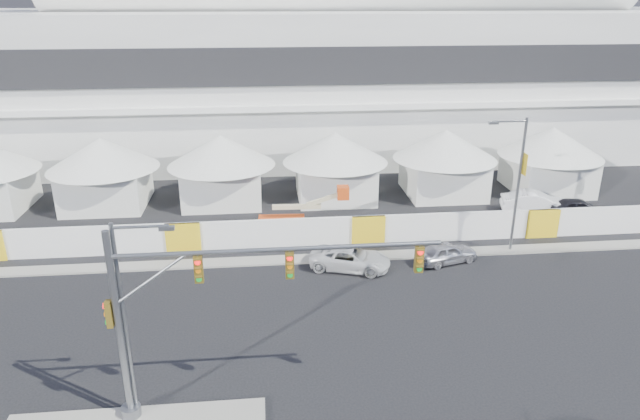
{
  "coord_description": "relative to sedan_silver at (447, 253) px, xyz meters",
  "views": [
    {
      "loc": [
        -0.68,
        -19.7,
        15.67
      ],
      "look_at": [
        2.35,
        10.0,
        4.27
      ],
      "focal_mm": 32.0,
      "sensor_mm": 36.0,
      "label": 1
    }
  ],
  "objects": [
    {
      "name": "far_curb",
      "position": [
        9.64,
        1.24,
        -0.6
      ],
      "size": [
        80.0,
        1.2,
        0.12
      ],
      "primitive_type": "cube",
      "color": "gray",
      "rests_on": "ground"
    },
    {
      "name": "lot_car_a",
      "position": [
        9.28,
        7.57,
        0.17
      ],
      "size": [
        2.94,
        5.3,
        1.65
      ],
      "primitive_type": "imported",
      "rotation": [
        0.0,
        0.0,
        1.32
      ],
      "color": "white",
      "rests_on": "ground"
    },
    {
      "name": "tent_row",
      "position": [
        -9.86,
        12.74,
        2.49
      ],
      "size": [
        53.4,
        8.4,
        5.4
      ],
      "color": "silver",
      "rests_on": "ground"
    },
    {
      "name": "hoarding_fence",
      "position": [
        -4.36,
        3.24,
        0.34
      ],
      "size": [
        70.0,
        0.25,
        2.0
      ],
      "primitive_type": "cube",
      "color": "white",
      "rests_on": "ground"
    },
    {
      "name": "sedan_silver",
      "position": [
        0.0,
        0.0,
        0.0
      ],
      "size": [
        2.53,
        4.12,
        1.31
      ],
      "primitive_type": "imported",
      "rotation": [
        0.0,
        0.0,
        1.84
      ],
      "color": "#BAB9BE",
      "rests_on": "ground"
    },
    {
      "name": "streetlight_curb",
      "position": [
        4.45,
        1.24,
        4.41
      ],
      "size": [
        2.59,
        0.58,
        8.73
      ],
      "color": "slate",
      "rests_on": "ground"
    },
    {
      "name": "boom_lift",
      "position": [
        -9.36,
        6.07,
        0.21
      ],
      "size": [
        6.35,
        1.58,
        3.22
      ],
      "rotation": [
        0.0,
        0.0,
        -0.05
      ],
      "color": "#DD4A14",
      "rests_on": "ground"
    },
    {
      "name": "lot_car_b",
      "position": [
        12.04,
        6.3,
        0.09
      ],
      "size": [
        2.49,
        4.61,
        1.49
      ],
      "primitive_type": "imported",
      "rotation": [
        0.0,
        0.0,
        1.39
      ],
      "color": "black",
      "rests_on": "ground"
    },
    {
      "name": "streetlight_median",
      "position": [
        -16.2,
        -12.06,
        4.12
      ],
      "size": [
        2.23,
        0.22,
        8.06
      ],
      "color": "gray",
      "rests_on": "median_island"
    },
    {
      "name": "ground",
      "position": [
        -10.36,
        -11.26,
        -0.66
      ],
      "size": [
        160.0,
        160.0,
        0.0
      ],
      "primitive_type": "plane",
      "color": "black",
      "rests_on": "ground"
    },
    {
      "name": "traffic_mast",
      "position": [
        -14.02,
        -12.26,
        3.95
      ],
      "size": [
        12.3,
        0.76,
        7.86
      ],
      "color": "slate",
      "rests_on": "median_island"
    },
    {
      "name": "stadium",
      "position": [
        -1.65,
        30.24,
        8.79
      ],
      "size": [
        80.0,
        24.8,
        21.98
      ],
      "color": "silver",
      "rests_on": "ground"
    },
    {
      "name": "pickup_curb",
      "position": [
        -6.08,
        -0.24,
        0.02
      ],
      "size": [
        3.6,
        5.31,
        1.35
      ],
      "primitive_type": "imported",
      "rotation": [
        0.0,
        0.0,
        1.26
      ],
      "color": "silver",
      "rests_on": "ground"
    }
  ]
}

